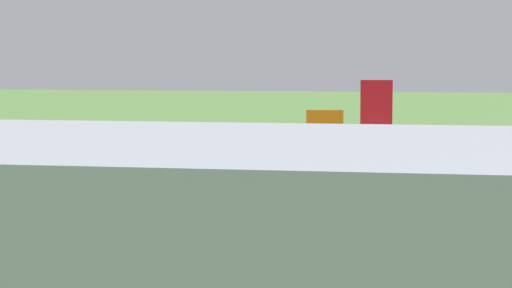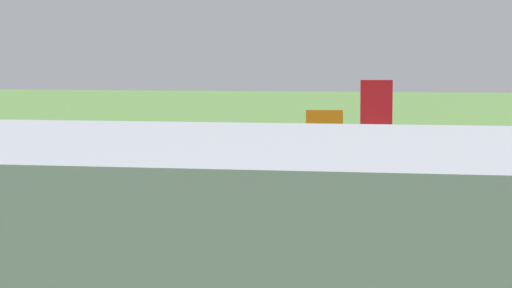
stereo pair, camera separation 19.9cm
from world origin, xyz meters
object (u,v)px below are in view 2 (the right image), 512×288
object	(u,v)px
airliner_main	(258,145)
airliner_parked_mid	(188,184)
traffic_cone_orange	(408,153)
no_stopping_sign	(429,147)
service_truck_fuel	(489,188)

from	to	relation	value
airliner_main	airliner_parked_mid	world-z (taller)	airliner_main
airliner_main	traffic_cone_orange	size ratio (longest dim) A/B	98.18
airliner_main	no_stopping_sign	size ratio (longest dim) A/B	18.84
airliner_parked_mid	service_truck_fuel	size ratio (longest dim) A/B	7.91
traffic_cone_orange	airliner_main	bearing A→B (deg)	52.26
no_stopping_sign	airliner_parked_mid	bearing A→B (deg)	70.42
airliner_main	traffic_cone_orange	xyz separation A→B (m)	(-25.03, -32.34, -4.08)
no_stopping_sign	traffic_cone_orange	world-z (taller)	no_stopping_sign
airliner_main	traffic_cone_orange	distance (m)	41.10
airliner_main	no_stopping_sign	xyz separation A→B (m)	(-29.13, -31.19, -2.66)
airliner_parked_mid	traffic_cone_orange	bearing A→B (deg)	-106.74
service_truck_fuel	airliner_parked_mid	bearing A→B (deg)	27.66
service_truck_fuel	traffic_cone_orange	xyz separation A→B (m)	(13.69, -61.94, -1.13)
airliner_parked_mid	airliner_main	bearing A→B (deg)	-89.59
airliner_parked_mid	no_stopping_sign	xyz separation A→B (m)	(-28.78, -80.89, -1.91)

